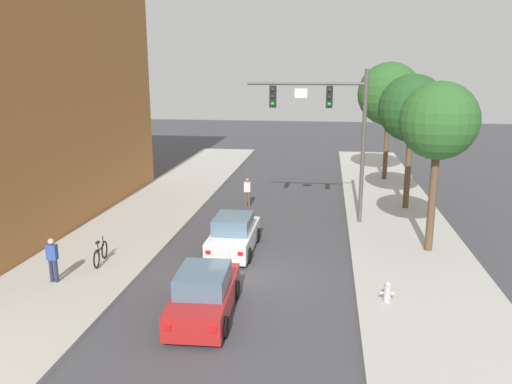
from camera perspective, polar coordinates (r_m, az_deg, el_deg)
ground_plane at (r=19.45m, az=-1.04°, el=-9.38°), size 120.00×120.00×0.00m
sidewalk_left at (r=21.36m, az=-18.69°, el=-7.76°), size 5.00×60.00×0.15m
sidewalk_right at (r=19.56m, az=18.42°, el=-9.74°), size 5.00×60.00×0.15m
traffic_signal_mast at (r=25.00m, az=8.44°, el=8.19°), size 5.78×0.38×7.50m
car_lead_white at (r=21.70m, az=-2.52°, el=-4.87°), size 1.84×4.24×1.60m
car_following_red at (r=16.29m, az=-5.85°, el=-11.42°), size 1.98×4.31×1.60m
pedestrian_sidewalk_left_walker at (r=19.59m, az=-21.95°, el=-6.90°), size 0.36×0.22×1.64m
pedestrian_crossing_road at (r=28.73m, az=-0.98°, el=0.14°), size 0.36×0.22×1.64m
bicycle_leaning at (r=21.01m, az=-17.11°, el=-6.65°), size 0.32×1.76×0.98m
fire_hydrant at (r=17.47m, az=14.58°, el=-10.80°), size 0.48×0.24×0.72m
street_tree_nearest at (r=21.68m, az=19.90°, el=7.45°), size 3.15×3.15×7.04m
street_tree_second at (r=28.46m, az=17.20°, el=8.95°), size 3.60×3.60×7.27m
street_tree_third at (r=36.04m, az=14.78°, el=10.61°), size 4.26×4.26×8.00m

